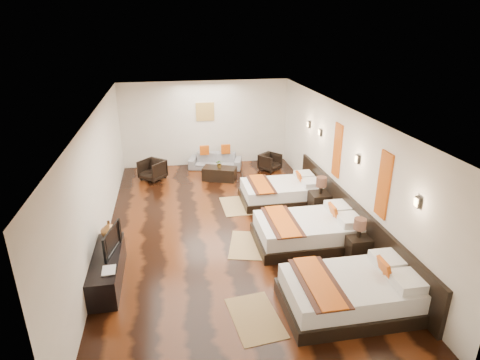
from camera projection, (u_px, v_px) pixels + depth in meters
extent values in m
cube|color=black|center=(227.00, 229.00, 9.51)|extent=(5.50, 9.50, 0.01)
cube|color=white|center=(225.00, 112.00, 8.47)|extent=(5.50, 9.50, 0.01)
cube|color=silver|center=(205.00, 124.00, 13.33)|extent=(5.50, 0.01, 2.80)
cube|color=silver|center=(98.00, 182.00, 8.54)|extent=(0.01, 9.50, 2.80)
cube|color=silver|center=(342.00, 166.00, 9.44)|extent=(0.01, 9.50, 2.80)
cube|color=black|center=(351.00, 218.00, 9.06)|extent=(0.08, 6.60, 0.90)
cube|color=black|center=(350.00, 301.00, 6.89)|extent=(2.32, 1.44, 0.24)
cube|color=white|center=(352.00, 287.00, 6.78)|extent=(2.21, 1.33, 0.33)
cube|color=#C5510D|center=(385.00, 269.00, 6.76)|extent=(0.17, 0.35, 0.36)
cube|color=#38190F|center=(318.00, 282.00, 6.61)|extent=(0.61, 1.46, 0.02)
cube|color=#C5510D|center=(319.00, 281.00, 6.61)|extent=(0.42, 1.46, 0.02)
cube|color=black|center=(308.00, 238.00, 8.89)|extent=(2.32, 1.44, 0.24)
cube|color=white|center=(309.00, 226.00, 8.78)|extent=(2.21, 1.33, 0.33)
cube|color=#C5510D|center=(334.00, 212.00, 8.76)|extent=(0.17, 0.35, 0.36)
cube|color=#38190F|center=(282.00, 221.00, 8.61)|extent=(0.61, 1.46, 0.02)
cube|color=#C5510D|center=(282.00, 221.00, 8.61)|extent=(0.42, 1.46, 0.02)
cube|color=black|center=(281.00, 197.00, 10.93)|extent=(2.12, 1.32, 0.22)
cube|color=white|center=(281.00, 188.00, 10.83)|extent=(2.02, 1.21, 0.30)
cube|color=#C5510D|center=(300.00, 178.00, 10.82)|extent=(0.16, 0.32, 0.33)
cube|color=#38190F|center=(261.00, 184.00, 10.68)|extent=(0.56, 1.34, 0.02)
cube|color=#C5510D|center=(261.00, 184.00, 10.68)|extent=(0.38, 1.34, 0.02)
cube|color=black|center=(357.00, 248.00, 8.25)|extent=(0.46, 0.46, 0.52)
cylinder|color=black|center=(359.00, 232.00, 8.11)|extent=(0.08, 0.08, 0.21)
cylinder|color=#3F2619|center=(360.00, 224.00, 8.04)|extent=(0.25, 0.25, 0.23)
cube|color=black|center=(320.00, 203.00, 10.20)|extent=(0.50, 0.50, 0.55)
cylinder|color=black|center=(321.00, 189.00, 10.06)|extent=(0.09, 0.09, 0.22)
cylinder|color=#3F2619|center=(321.00, 182.00, 9.98)|extent=(0.27, 0.27, 0.24)
cube|color=#9E7F50|center=(255.00, 318.00, 6.67)|extent=(0.88, 1.28, 0.01)
cube|color=#9E7F50|center=(247.00, 245.00, 8.83)|extent=(1.02, 1.35, 0.01)
cube|color=#9E7F50|center=(237.00, 206.00, 10.69)|extent=(0.78, 1.22, 0.01)
cube|color=black|center=(107.00, 269.00, 7.51)|extent=(0.50, 1.80, 0.55)
imported|color=black|center=(108.00, 240.00, 7.47)|extent=(0.30, 0.84, 0.48)
imported|color=black|center=(102.00, 271.00, 6.94)|extent=(0.24, 0.32, 0.03)
imported|color=brown|center=(109.00, 229.00, 8.00)|extent=(0.36, 0.36, 0.36)
imported|color=gray|center=(215.00, 161.00, 13.31)|extent=(1.82, 1.07, 0.50)
imported|color=black|center=(152.00, 170.00, 12.36)|extent=(0.95, 0.95, 0.62)
imported|color=black|center=(270.00, 162.00, 13.16)|extent=(0.83, 0.84, 0.55)
cube|color=black|center=(220.00, 174.00, 12.37)|extent=(1.11, 0.83, 0.40)
imported|color=#27581D|center=(220.00, 164.00, 12.24)|extent=(0.23, 0.20, 0.25)
cube|color=#D86014|center=(384.00, 185.00, 7.59)|extent=(0.04, 0.40, 1.30)
cube|color=#D86014|center=(337.00, 150.00, 9.60)|extent=(0.04, 0.40, 1.30)
cube|color=black|center=(418.00, 202.00, 6.53)|extent=(0.06, 0.12, 0.18)
cube|color=#FFD18C|center=(416.00, 202.00, 6.52)|extent=(0.02, 0.10, 0.14)
cube|color=black|center=(358.00, 159.00, 8.54)|extent=(0.06, 0.12, 0.18)
cube|color=#FFD18C|center=(356.00, 159.00, 8.54)|extent=(0.02, 0.10, 0.14)
cube|color=black|center=(320.00, 133.00, 10.55)|extent=(0.06, 0.12, 0.18)
cube|color=#FFD18C|center=(319.00, 133.00, 10.55)|extent=(0.02, 0.10, 0.14)
cube|color=black|center=(309.00, 124.00, 11.37)|extent=(0.06, 0.12, 0.18)
cube|color=#FFD18C|center=(308.00, 124.00, 11.37)|extent=(0.02, 0.10, 0.14)
cube|color=#AD873F|center=(205.00, 112.00, 13.17)|extent=(0.60, 0.04, 0.60)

